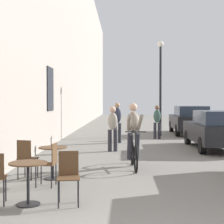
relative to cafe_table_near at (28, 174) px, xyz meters
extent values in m
cube|color=gray|center=(-1.49, 11.32, 5.53)|extent=(0.50, 68.00, 12.10)
cube|color=black|center=(-1.22, 7.65, 1.73)|extent=(0.04, 1.10, 1.70)
cylinder|color=black|center=(0.00, 0.00, -0.51)|extent=(0.40, 0.40, 0.02)
cylinder|color=black|center=(0.00, 0.00, -0.16)|extent=(0.05, 0.05, 0.67)
cylinder|color=#4C331E|center=(0.00, 0.00, 0.19)|extent=(0.64, 0.64, 0.02)
cylinder|color=black|center=(-0.45, 0.19, -0.30)|extent=(0.02, 0.02, 0.45)
cylinder|color=black|center=(-0.37, -0.12, -0.30)|extent=(0.02, 0.02, 0.45)
cylinder|color=black|center=(0.87, -0.14, -0.30)|extent=(0.02, 0.02, 0.45)
cylinder|color=black|center=(0.55, -0.18, -0.30)|extent=(0.02, 0.02, 0.45)
cylinder|color=black|center=(0.82, 0.18, -0.30)|extent=(0.02, 0.02, 0.45)
cylinder|color=black|center=(0.50, 0.14, -0.30)|extent=(0.02, 0.02, 0.45)
cube|color=#4C331E|center=(0.68, 0.00, -0.06)|extent=(0.43, 0.43, 0.02)
cube|color=#4C331E|center=(0.66, 0.18, 0.16)|extent=(0.34, 0.07, 0.42)
cylinder|color=black|center=(0.02, 1.99, -0.51)|extent=(0.40, 0.40, 0.02)
cylinder|color=black|center=(0.02, 1.99, -0.16)|extent=(0.05, 0.05, 0.67)
cylinder|color=#4C331E|center=(0.02, 1.99, 0.19)|extent=(0.64, 0.64, 0.02)
cylinder|color=black|center=(-0.67, 2.18, -0.30)|extent=(0.02, 0.02, 0.45)
cylinder|color=black|center=(-0.36, 2.11, -0.30)|extent=(0.02, 0.02, 0.45)
cylinder|color=black|center=(-0.74, 1.86, -0.30)|extent=(0.02, 0.02, 0.45)
cylinder|color=black|center=(-0.43, 1.79, -0.30)|extent=(0.02, 0.02, 0.45)
cube|color=#4C331E|center=(-0.55, 1.99, -0.06)|extent=(0.45, 0.45, 0.02)
cube|color=#4C331E|center=(-0.59, 1.81, 0.16)|extent=(0.34, 0.09, 0.42)
cylinder|color=black|center=(-0.16, 1.14, -0.30)|extent=(0.02, 0.02, 0.45)
cylinder|color=black|center=(-0.13, 1.46, -0.30)|extent=(0.02, 0.02, 0.45)
cylinder|color=black|center=(0.16, 1.11, -0.30)|extent=(0.02, 0.02, 0.45)
cylinder|color=black|center=(0.20, 1.43, -0.30)|extent=(0.02, 0.02, 0.45)
cube|color=#4C331E|center=(0.02, 1.29, -0.06)|extent=(0.42, 0.42, 0.02)
cube|color=#4C331E|center=(0.20, 1.27, 0.16)|extent=(0.05, 0.34, 0.42)
torus|color=black|center=(1.92, 2.74, -0.19)|extent=(0.09, 0.71, 0.71)
torus|color=black|center=(1.87, 3.79, -0.19)|extent=(0.09, 0.71, 0.71)
cylinder|color=black|center=(1.87, 3.70, 0.09)|extent=(0.05, 0.22, 0.58)
cylinder|color=black|center=(1.90, 3.20, 0.43)|extent=(0.08, 0.83, 0.14)
cylinder|color=black|center=(1.92, 2.77, 0.14)|extent=(0.04, 0.09, 0.67)
cylinder|color=black|center=(1.89, 3.29, -0.15)|extent=(0.09, 1.00, 0.12)
cylinder|color=black|center=(1.92, 2.79, 0.48)|extent=(0.52, 0.06, 0.03)
ellipsoid|color=black|center=(1.88, 3.61, 0.41)|extent=(0.12, 0.24, 0.06)
ellipsoid|color=gray|center=(1.88, 3.53, 0.68)|extent=(0.36, 0.37, 0.59)
sphere|color=tan|center=(1.88, 3.49, 1.08)|extent=(0.22, 0.22, 0.22)
cylinder|color=#26262D|center=(1.99, 3.46, 0.03)|extent=(0.15, 0.40, 0.75)
cylinder|color=#26262D|center=(1.79, 3.45, 0.03)|extent=(0.15, 0.40, 0.75)
cylinder|color=gray|center=(2.05, 3.15, 0.68)|extent=(0.15, 0.75, 0.48)
cylinder|color=gray|center=(1.76, 3.13, 0.68)|extent=(0.11, 0.75, 0.48)
cylinder|color=#26262D|center=(1.36, 6.39, -0.14)|extent=(0.14, 0.14, 0.77)
cylinder|color=#26262D|center=(1.16, 6.38, -0.14)|extent=(0.14, 0.14, 0.77)
ellipsoid|color=#9E9384|center=(1.26, 6.39, 0.55)|extent=(0.35, 0.25, 0.61)
sphere|color=tan|center=(1.26, 6.39, 0.95)|extent=(0.22, 0.22, 0.22)
cylinder|color=#26262D|center=(1.29, 8.97, -0.10)|extent=(0.14, 0.14, 0.84)
cylinder|color=#26262D|center=(1.49, 8.94, -0.10)|extent=(0.14, 0.14, 0.84)
ellipsoid|color=#2D3342|center=(1.39, 8.95, 0.66)|extent=(0.37, 0.28, 0.67)
sphere|color=#A57A5B|center=(1.39, 8.95, 1.09)|extent=(0.22, 0.22, 0.22)
cylinder|color=#26262D|center=(3.35, 10.58, -0.13)|extent=(0.14, 0.14, 0.78)
cylinder|color=#26262D|center=(3.15, 10.57, -0.13)|extent=(0.14, 0.14, 0.78)
ellipsoid|color=#38564C|center=(3.25, 10.58, 0.56)|extent=(0.36, 0.26, 0.61)
sphere|color=brown|center=(3.25, 10.58, 0.97)|extent=(0.22, 0.22, 0.22)
cylinder|color=black|center=(3.58, 12.17, 1.78)|extent=(0.12, 0.12, 4.60)
sphere|color=silver|center=(3.58, 12.17, 4.22)|extent=(0.32, 0.32, 0.32)
cube|color=black|center=(5.04, 7.14, 0.10)|extent=(1.71, 4.04, 0.65)
cube|color=#283342|center=(5.03, 6.66, 0.67)|extent=(1.42, 2.19, 0.49)
cylinder|color=black|center=(4.29, 8.48, -0.23)|extent=(0.19, 0.58, 0.58)
cylinder|color=black|center=(4.27, 5.82, -0.23)|extent=(0.19, 0.58, 0.58)
cube|color=black|center=(5.29, 13.21, 0.14)|extent=(1.94, 4.38, 0.70)
cube|color=#283342|center=(5.27, 12.69, 0.76)|extent=(1.58, 2.39, 0.52)
cylinder|color=black|center=(4.52, 14.66, -0.21)|extent=(0.22, 0.63, 0.62)
cylinder|color=black|center=(6.15, 14.61, -0.21)|extent=(0.22, 0.63, 0.62)
cylinder|color=black|center=(4.42, 11.81, -0.21)|extent=(0.22, 0.63, 0.62)
cylinder|color=black|center=(6.05, 11.76, -0.21)|extent=(0.22, 0.63, 0.62)
camera|label=1|loc=(1.57, -5.69, 1.20)|focal=55.08mm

